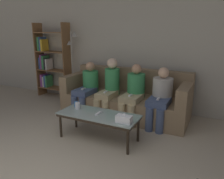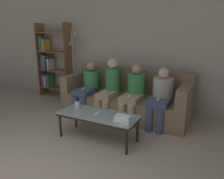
{
  "view_description": "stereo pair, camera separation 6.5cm",
  "coord_description": "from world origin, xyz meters",
  "px_view_note": "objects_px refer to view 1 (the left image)",
  "views": [
    {
      "loc": [
        1.62,
        -0.81,
        1.65
      ],
      "look_at": [
        0.0,
        2.45,
        0.66
      ],
      "focal_mm": 35.0,
      "sensor_mm": 36.0,
      "label": 1
    },
    {
      "loc": [
        1.68,
        -0.78,
        1.65
      ],
      "look_at": [
        0.0,
        2.45,
        0.66
      ],
      "focal_mm": 35.0,
      "sensor_mm": 36.0,
      "label": 2
    }
  ],
  "objects_px": {
    "cup_near_left": "(78,106)",
    "seated_person_mid_right": "(134,91)",
    "seated_person_mid_left": "(109,87)",
    "coffee_table": "(98,117)",
    "seated_person_right_end": "(161,95)",
    "standing_lamp": "(73,60)",
    "seated_person_left_end": "(87,86)",
    "cup_near_right": "(76,104)",
    "couch": "(126,99)",
    "tissue_box": "(124,119)",
    "bookshelf": "(50,62)",
    "game_remote": "(98,113)"
  },
  "relations": [
    {
      "from": "couch",
      "to": "seated_person_mid_right",
      "type": "xyz_separation_m",
      "value": [
        0.25,
        -0.24,
        0.24
      ]
    },
    {
      "from": "couch",
      "to": "seated_person_mid_right",
      "type": "bearing_deg",
      "value": -43.2
    },
    {
      "from": "seated_person_mid_left",
      "to": "coffee_table",
      "type": "bearing_deg",
      "value": -72.62
    },
    {
      "from": "seated_person_left_end",
      "to": "standing_lamp",
      "type": "bearing_deg",
      "value": 147.27
    },
    {
      "from": "game_remote",
      "to": "seated_person_mid_right",
      "type": "distance_m",
      "value": 0.99
    },
    {
      "from": "cup_near_right",
      "to": "seated_person_mid_right",
      "type": "bearing_deg",
      "value": 50.14
    },
    {
      "from": "cup_near_left",
      "to": "seated_person_mid_right",
      "type": "xyz_separation_m",
      "value": [
        0.61,
        0.92,
        0.09
      ]
    },
    {
      "from": "game_remote",
      "to": "tissue_box",
      "type": "bearing_deg",
      "value": -13.68
    },
    {
      "from": "coffee_table",
      "to": "seated_person_mid_right",
      "type": "xyz_separation_m",
      "value": [
        0.2,
        0.96,
        0.18
      ]
    },
    {
      "from": "bookshelf",
      "to": "game_remote",
      "type": "bearing_deg",
      "value": -33.5
    },
    {
      "from": "cup_near_left",
      "to": "seated_person_right_end",
      "type": "height_order",
      "value": "seated_person_right_end"
    },
    {
      "from": "cup_near_left",
      "to": "tissue_box",
      "type": "bearing_deg",
      "value": -10.02
    },
    {
      "from": "seated_person_mid_left",
      "to": "tissue_box",
      "type": "bearing_deg",
      "value": -54.17
    },
    {
      "from": "coffee_table",
      "to": "couch",
      "type": "bearing_deg",
      "value": 92.31
    },
    {
      "from": "standing_lamp",
      "to": "couch",
      "type": "bearing_deg",
      "value": -7.0
    },
    {
      "from": "cup_near_left",
      "to": "cup_near_right",
      "type": "relative_size",
      "value": 1.28
    },
    {
      "from": "coffee_table",
      "to": "seated_person_mid_left",
      "type": "distance_m",
      "value": 1.03
    },
    {
      "from": "tissue_box",
      "to": "seated_person_left_end",
      "type": "xyz_separation_m",
      "value": [
        -1.28,
        1.07,
        0.08
      ]
    },
    {
      "from": "standing_lamp",
      "to": "seated_person_right_end",
      "type": "xyz_separation_m",
      "value": [
        2.16,
        -0.4,
        -0.45
      ]
    },
    {
      "from": "couch",
      "to": "cup_near_right",
      "type": "height_order",
      "value": "couch"
    },
    {
      "from": "seated_person_left_end",
      "to": "seated_person_mid_right",
      "type": "distance_m",
      "value": 1.01
    },
    {
      "from": "seated_person_left_end",
      "to": "coffee_table",
      "type": "bearing_deg",
      "value": -49.84
    },
    {
      "from": "game_remote",
      "to": "standing_lamp",
      "type": "distance_m",
      "value": 2.08
    },
    {
      "from": "seated_person_left_end",
      "to": "seated_person_right_end",
      "type": "height_order",
      "value": "seated_person_left_end"
    },
    {
      "from": "cup_near_left",
      "to": "cup_near_right",
      "type": "bearing_deg",
      "value": 136.49
    },
    {
      "from": "standing_lamp",
      "to": "seated_person_right_end",
      "type": "bearing_deg",
      "value": -10.48
    },
    {
      "from": "seated_person_mid_right",
      "to": "seated_person_right_end",
      "type": "relative_size",
      "value": 1.02
    },
    {
      "from": "tissue_box",
      "to": "bookshelf",
      "type": "xyz_separation_m",
      "value": [
        -2.75,
        1.62,
        0.4
      ]
    },
    {
      "from": "bookshelf",
      "to": "seated_person_mid_right",
      "type": "xyz_separation_m",
      "value": [
        2.48,
        -0.55,
        -0.31
      ]
    },
    {
      "from": "seated_person_mid_left",
      "to": "seated_person_left_end",
      "type": "bearing_deg",
      "value": -179.3
    },
    {
      "from": "cup_near_left",
      "to": "cup_near_right",
      "type": "xyz_separation_m",
      "value": [
        -0.09,
        0.08,
        -0.01
      ]
    },
    {
      "from": "seated_person_mid_right",
      "to": "seated_person_right_end",
      "type": "xyz_separation_m",
      "value": [
        0.5,
        0.01,
        -0.01
      ]
    },
    {
      "from": "game_remote",
      "to": "seated_person_right_end",
      "type": "xyz_separation_m",
      "value": [
        0.71,
        0.97,
        0.13
      ]
    },
    {
      "from": "couch",
      "to": "bookshelf",
      "type": "xyz_separation_m",
      "value": [
        -2.23,
        0.31,
        0.55
      ]
    },
    {
      "from": "bookshelf",
      "to": "standing_lamp",
      "type": "distance_m",
      "value": 0.85
    },
    {
      "from": "cup_near_left",
      "to": "game_remote",
      "type": "xyz_separation_m",
      "value": [
        0.41,
        -0.04,
        -0.05
      ]
    },
    {
      "from": "tissue_box",
      "to": "game_remote",
      "type": "relative_size",
      "value": 1.47
    },
    {
      "from": "seated_person_left_end",
      "to": "seated_person_mid_right",
      "type": "height_order",
      "value": "seated_person_mid_right"
    },
    {
      "from": "coffee_table",
      "to": "seated_person_left_end",
      "type": "distance_m",
      "value": 1.26
    },
    {
      "from": "seated_person_left_end",
      "to": "seated_person_mid_left",
      "type": "distance_m",
      "value": 0.5
    },
    {
      "from": "cup_near_right",
      "to": "bookshelf",
      "type": "relative_size",
      "value": 0.05
    },
    {
      "from": "standing_lamp",
      "to": "seated_person_mid_right",
      "type": "relative_size",
      "value": 1.56
    },
    {
      "from": "bookshelf",
      "to": "cup_near_left",
      "type": "bearing_deg",
      "value": -38.12
    },
    {
      "from": "coffee_table",
      "to": "game_remote",
      "type": "distance_m",
      "value": 0.05
    },
    {
      "from": "cup_near_left",
      "to": "seated_person_mid_left",
      "type": "height_order",
      "value": "seated_person_mid_left"
    },
    {
      "from": "bookshelf",
      "to": "standing_lamp",
      "type": "bearing_deg",
      "value": -9.69
    },
    {
      "from": "cup_near_right",
      "to": "tissue_box",
      "type": "xyz_separation_m",
      "value": [
        0.97,
        -0.24,
        0.01
      ]
    },
    {
      "from": "couch",
      "to": "cup_near_right",
      "type": "bearing_deg",
      "value": -112.62
    },
    {
      "from": "tissue_box",
      "to": "bookshelf",
      "type": "height_order",
      "value": "bookshelf"
    },
    {
      "from": "cup_near_left",
      "to": "seated_person_mid_right",
      "type": "height_order",
      "value": "seated_person_mid_right"
    }
  ]
}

